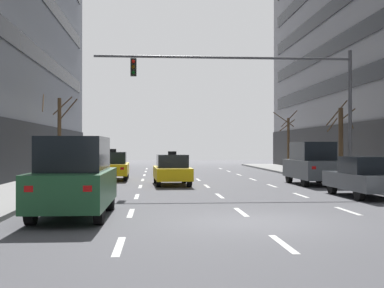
# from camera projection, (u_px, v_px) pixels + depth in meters

# --- Properties ---
(ground_plane) EXTENTS (120.00, 120.00, 0.00)m
(ground_plane) POSITION_uv_depth(u_px,v_px,m) (254.00, 222.00, 13.23)
(ground_plane) COLOR #515156
(lane_stripe_l1_s3) EXTENTS (0.16, 2.00, 0.01)m
(lane_stripe_l1_s3) POSITION_uv_depth(u_px,v_px,m) (119.00, 246.00, 10.00)
(lane_stripe_l1_s3) COLOR silver
(lane_stripe_l1_s3) RESTS_ON ground
(lane_stripe_l1_s4) EXTENTS (0.16, 2.00, 0.01)m
(lane_stripe_l1_s4) POSITION_uv_depth(u_px,v_px,m) (131.00, 213.00, 14.98)
(lane_stripe_l1_s4) COLOR silver
(lane_stripe_l1_s4) RESTS_ON ground
(lane_stripe_l1_s5) EXTENTS (0.16, 2.00, 0.01)m
(lane_stripe_l1_s5) POSITION_uv_depth(u_px,v_px,m) (137.00, 196.00, 19.97)
(lane_stripe_l1_s5) COLOR silver
(lane_stripe_l1_s5) RESTS_ON ground
(lane_stripe_l1_s6) EXTENTS (0.16, 2.00, 0.01)m
(lane_stripe_l1_s6) POSITION_uv_depth(u_px,v_px,m) (140.00, 186.00, 24.96)
(lane_stripe_l1_s6) COLOR silver
(lane_stripe_l1_s6) RESTS_ON ground
(lane_stripe_l1_s7) EXTENTS (0.16, 2.00, 0.01)m
(lane_stripe_l1_s7) POSITION_uv_depth(u_px,v_px,m) (143.00, 180.00, 29.94)
(lane_stripe_l1_s7) COLOR silver
(lane_stripe_l1_s7) RESTS_ON ground
(lane_stripe_l1_s8) EXTENTS (0.16, 2.00, 0.01)m
(lane_stripe_l1_s8) POSITION_uv_depth(u_px,v_px,m) (144.00, 175.00, 34.93)
(lane_stripe_l1_s8) COLOR silver
(lane_stripe_l1_s8) RESTS_ON ground
(lane_stripe_l1_s9) EXTENTS (0.16, 2.00, 0.01)m
(lane_stripe_l1_s9) POSITION_uv_depth(u_px,v_px,m) (146.00, 172.00, 39.92)
(lane_stripe_l1_s9) COLOR silver
(lane_stripe_l1_s9) RESTS_ON ground
(lane_stripe_l1_s10) EXTENTS (0.16, 2.00, 0.01)m
(lane_stripe_l1_s10) POSITION_uv_depth(u_px,v_px,m) (147.00, 169.00, 44.90)
(lane_stripe_l1_s10) COLOR silver
(lane_stripe_l1_s10) RESTS_ON ground
(lane_stripe_l2_s3) EXTENTS (0.16, 2.00, 0.01)m
(lane_stripe_l2_s3) POSITION_uv_depth(u_px,v_px,m) (283.00, 244.00, 10.24)
(lane_stripe_l2_s3) COLOR silver
(lane_stripe_l2_s3) RESTS_ON ground
(lane_stripe_l2_s4) EXTENTS (0.16, 2.00, 0.01)m
(lane_stripe_l2_s4) POSITION_uv_depth(u_px,v_px,m) (241.00, 212.00, 15.23)
(lane_stripe_l2_s4) COLOR silver
(lane_stripe_l2_s4) RESTS_ON ground
(lane_stripe_l2_s5) EXTENTS (0.16, 2.00, 0.01)m
(lane_stripe_l2_s5) POSITION_uv_depth(u_px,v_px,m) (220.00, 196.00, 20.22)
(lane_stripe_l2_s5) COLOR silver
(lane_stripe_l2_s5) RESTS_ON ground
(lane_stripe_l2_s6) EXTENTS (0.16, 2.00, 0.01)m
(lane_stripe_l2_s6) POSITION_uv_depth(u_px,v_px,m) (207.00, 186.00, 25.20)
(lane_stripe_l2_s6) COLOR silver
(lane_stripe_l2_s6) RESTS_ON ground
(lane_stripe_l2_s7) EXTENTS (0.16, 2.00, 0.01)m
(lane_stripe_l2_s7) POSITION_uv_depth(u_px,v_px,m) (198.00, 180.00, 30.19)
(lane_stripe_l2_s7) COLOR silver
(lane_stripe_l2_s7) RESTS_ON ground
(lane_stripe_l2_s8) EXTENTS (0.16, 2.00, 0.01)m
(lane_stripe_l2_s8) POSITION_uv_depth(u_px,v_px,m) (192.00, 175.00, 35.17)
(lane_stripe_l2_s8) COLOR silver
(lane_stripe_l2_s8) RESTS_ON ground
(lane_stripe_l2_s9) EXTENTS (0.16, 2.00, 0.01)m
(lane_stripe_l2_s9) POSITION_uv_depth(u_px,v_px,m) (187.00, 171.00, 40.16)
(lane_stripe_l2_s9) COLOR silver
(lane_stripe_l2_s9) RESTS_ON ground
(lane_stripe_l2_s10) EXTENTS (0.16, 2.00, 0.01)m
(lane_stripe_l2_s10) POSITION_uv_depth(u_px,v_px,m) (184.00, 169.00, 45.15)
(lane_stripe_l2_s10) COLOR silver
(lane_stripe_l2_s10) RESTS_ON ground
(lane_stripe_l3_s4) EXTENTS (0.16, 2.00, 0.01)m
(lane_stripe_l3_s4) POSITION_uv_depth(u_px,v_px,m) (348.00, 211.00, 15.47)
(lane_stripe_l3_s4) COLOR silver
(lane_stripe_l3_s4) RESTS_ON ground
(lane_stripe_l3_s5) EXTENTS (0.16, 2.00, 0.01)m
(lane_stripe_l3_s5) POSITION_uv_depth(u_px,v_px,m) (301.00, 195.00, 20.46)
(lane_stripe_l3_s5) COLOR silver
(lane_stripe_l3_s5) RESTS_ON ground
(lane_stripe_l3_s6) EXTENTS (0.16, 2.00, 0.01)m
(lane_stripe_l3_s6) POSITION_uv_depth(u_px,v_px,m) (272.00, 186.00, 25.45)
(lane_stripe_l3_s6) COLOR silver
(lane_stripe_l3_s6) RESTS_ON ground
(lane_stripe_l3_s7) EXTENTS (0.16, 2.00, 0.01)m
(lane_stripe_l3_s7) POSITION_uv_depth(u_px,v_px,m) (253.00, 179.00, 30.43)
(lane_stripe_l3_s7) COLOR silver
(lane_stripe_l3_s7) RESTS_ON ground
(lane_stripe_l3_s8) EXTENTS (0.16, 2.00, 0.01)m
(lane_stripe_l3_s8) POSITION_uv_depth(u_px,v_px,m) (239.00, 175.00, 35.42)
(lane_stripe_l3_s8) COLOR silver
(lane_stripe_l3_s8) RESTS_ON ground
(lane_stripe_l3_s9) EXTENTS (0.16, 2.00, 0.01)m
(lane_stripe_l3_s9) POSITION_uv_depth(u_px,v_px,m) (229.00, 171.00, 40.41)
(lane_stripe_l3_s9) COLOR silver
(lane_stripe_l3_s9) RESTS_ON ground
(lane_stripe_l3_s10) EXTENTS (0.16, 2.00, 0.01)m
(lane_stripe_l3_s10) POSITION_uv_depth(u_px,v_px,m) (220.00, 169.00, 45.39)
(lane_stripe_l3_s10) COLOR silver
(lane_stripe_l3_s10) RESTS_ON ground
(taxi_driving_0) EXTENTS (1.94, 4.26, 1.74)m
(taxi_driving_0) POSITION_uv_depth(u_px,v_px,m) (172.00, 170.00, 25.88)
(taxi_driving_0) COLOR black
(taxi_driving_0) RESTS_ON ground
(car_driving_1) EXTENTS (1.98, 4.67, 2.25)m
(car_driving_1) POSITION_uv_depth(u_px,v_px,m) (75.00, 177.00, 14.12)
(car_driving_1) COLOR black
(car_driving_1) RESTS_ON ground
(taxi_driving_2) EXTENTS (1.96, 4.48, 1.84)m
(taxi_driving_2) POSITION_uv_depth(u_px,v_px,m) (112.00, 166.00, 29.93)
(taxi_driving_2) COLOR black
(taxi_driving_2) RESTS_ON ground
(car_parked_2) EXTENTS (1.90, 4.30, 1.59)m
(car_parked_2) POSITION_uv_depth(u_px,v_px,m) (364.00, 177.00, 19.68)
(car_parked_2) COLOR black
(car_parked_2) RESTS_ON ground
(car_parked_3) EXTENTS (1.96, 4.60, 2.22)m
(car_parked_3) POSITION_uv_depth(u_px,v_px,m) (312.00, 163.00, 26.19)
(car_parked_3) COLOR black
(car_parked_3) RESTS_ON ground
(traffic_signal_0) EXTENTS (12.59, 0.35, 6.58)m
(traffic_signal_0) POSITION_uv_depth(u_px,v_px,m) (269.00, 87.00, 24.58)
(traffic_signal_0) COLOR #4C4C51
(traffic_signal_0) RESTS_ON sidewalk_right
(street_tree_0) EXTENTS (1.63, 1.62, 4.56)m
(street_tree_0) POSITION_uv_depth(u_px,v_px,m) (341.00, 141.00, 28.85)
(street_tree_0) COLOR #4C3823
(street_tree_0) RESTS_ON sidewalk_right
(street_tree_1) EXTENTS (2.10, 2.09, 4.89)m
(street_tree_1) POSITION_uv_depth(u_px,v_px,m) (59.00, 135.00, 28.77)
(street_tree_1) COLOR #4C3823
(street_tree_1) RESTS_ON sidewalk_left
(street_tree_3) EXTENTS (2.11, 2.12, 4.77)m
(street_tree_3) POSITION_uv_depth(u_px,v_px,m) (288.00, 141.00, 40.15)
(street_tree_3) COLOR #4C3823
(street_tree_3) RESTS_ON sidewalk_right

